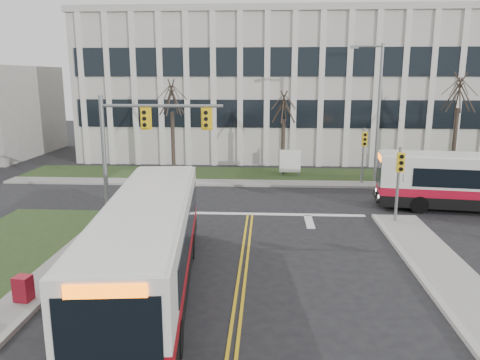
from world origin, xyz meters
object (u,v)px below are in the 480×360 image
Objects in this scene: directory_sign at (290,161)px; bus_main at (150,248)px; newspaper_box_red at (23,290)px; streetlight at (376,106)px.

bus_main is (-5.47, -18.66, 0.41)m from directory_sign.
bus_main reaches higher than newspaper_box_red.
bus_main is at bearing -122.37° from streetlight.
directory_sign is 0.17× the size of bus_main.
newspaper_box_red is (-14.83, -18.42, -4.72)m from streetlight.
streetlight is at bearing 51.43° from bus_main.
bus_main reaches higher than directory_sign.
bus_main is 4.12m from newspaper_box_red.
newspaper_box_red is (-9.30, -19.72, -0.70)m from directory_sign.
newspaper_box_red is at bearing -115.25° from directory_sign.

